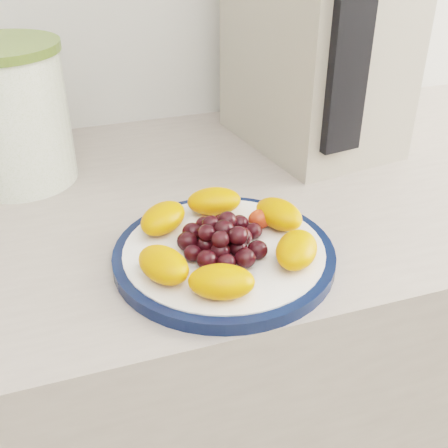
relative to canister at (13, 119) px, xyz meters
name	(u,v)px	position (x,y,z in m)	size (l,w,h in m)	color
counter	(182,413)	(0.19, -0.12, -0.54)	(3.50, 0.60, 0.90)	#A79A8F
cabinet_face	(182,424)	(0.19, -0.12, -0.57)	(3.48, 0.58, 0.84)	olive
plate_rim	(224,255)	(0.21, -0.29, -0.09)	(0.26, 0.26, 0.01)	#0C183A
plate_face	(224,255)	(0.21, -0.29, -0.08)	(0.23, 0.23, 0.02)	white
canister	(13,119)	(0.00, 0.00, 0.00)	(0.16, 0.16, 0.19)	#55721D
appliance_body	(316,37)	(0.46, 0.00, 0.08)	(0.20, 0.27, 0.34)	#A39A8A
appliance_panel	(348,60)	(0.43, -0.15, 0.08)	(0.06, 0.02, 0.25)	black
fruit_plate	(225,236)	(0.21, -0.29, -0.06)	(0.22, 0.22, 0.04)	orange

